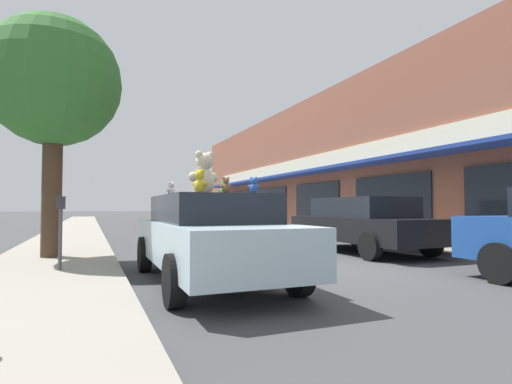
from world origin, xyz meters
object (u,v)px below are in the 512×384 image
teddy_bear_brown (226,185)px  teddy_bear_blue (254,186)px  plush_art_car (209,235)px  teddy_bear_yellow (200,182)px  street_tree (54,83)px  teddy_bear_giant (204,174)px  teddy_bear_green (224,189)px  teddy_bear_white (171,189)px  parking_meter (61,223)px  parked_car_far_center (362,223)px

teddy_bear_brown → teddy_bear_blue: bearing=175.8°
plush_art_car → teddy_bear_yellow: (-0.30, -0.52, 0.82)m
street_tree → teddy_bear_blue: bearing=-56.2°
plush_art_car → teddy_bear_giant: 1.06m
teddy_bear_yellow → teddy_bear_green: bearing=-62.3°
teddy_bear_blue → teddy_bear_white: bearing=-34.2°
teddy_bear_giant → parking_meter: (-2.25, 1.12, -0.83)m
teddy_bear_blue → parking_meter: bearing=-8.1°
teddy_bear_brown → parked_car_far_center: bearing=-152.2°
teddy_bear_blue → street_tree: (-2.97, 4.44, 2.44)m
teddy_bear_yellow → street_tree: bearing=-3.9°
plush_art_car → parking_meter: (-2.26, 1.44, 0.18)m
teddy_bear_giant → teddy_bear_green: (0.60, 0.77, -0.21)m
teddy_bear_green → teddy_bear_blue: (-0.20, -2.01, -0.03)m
parked_car_far_center → street_tree: street_tree is taller
teddy_bear_white → street_tree: bearing=-91.4°
teddy_bear_yellow → teddy_bear_white: 1.61m
plush_art_car → street_tree: bearing=126.4°
teddy_bear_giant → teddy_bear_brown: teddy_bear_giant is taller
teddy_bear_yellow → teddy_bear_blue: (0.70, -0.40, -0.06)m
plush_art_car → teddy_bear_brown: bearing=-91.6°
teddy_bear_giant → parked_car_far_center: 5.53m
teddy_bear_white → plush_art_car: bearing=68.2°
plush_art_car → parked_car_far_center: (4.98, 2.53, 0.03)m
teddy_bear_giant → teddy_bear_brown: (-0.03, -1.26, -0.25)m
teddy_bear_green → teddy_bear_blue: size_ratio=1.29×
parked_car_far_center → parking_meter: 7.31m
teddy_bear_brown → teddy_bear_white: bearing=-86.1°
teddy_bear_green → parked_car_far_center: teddy_bear_green is taller
teddy_bear_giant → teddy_bear_green: 1.00m
parking_meter → street_tree: bearing=98.4°
teddy_bear_brown → street_tree: size_ratio=0.04×
teddy_bear_blue → plush_art_car: bearing=-32.8°
parked_car_far_center → teddy_bear_green: bearing=-161.8°
teddy_bear_giant → teddy_bear_yellow: teddy_bear_giant is taller
street_tree → teddy_bear_green: bearing=-37.5°
teddy_bear_yellow → teddy_bear_white: size_ratio=1.33×
teddy_bear_brown → teddy_bear_blue: size_ratio=0.95×
plush_art_car → teddy_bear_white: 1.40m
teddy_bear_yellow → street_tree: (-2.27, 4.04, 2.38)m
teddy_bear_white → teddy_bear_blue: size_ratio=1.12×
teddy_bear_yellow → parked_car_far_center: size_ratio=0.08×
parked_car_far_center → teddy_bear_white: bearing=-165.0°
plush_art_car → teddy_bear_white: (-0.42, 1.09, 0.78)m
plush_art_car → teddy_bear_giant: bearing=90.8°
parked_car_far_center → parking_meter: size_ratio=3.66×
teddy_bear_white → parked_car_far_center: size_ratio=0.06×
plush_art_car → teddy_bear_giant: teddy_bear_giant is taller
plush_art_car → teddy_bear_yellow: 1.02m
teddy_bear_green → parking_meter: size_ratio=0.25×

